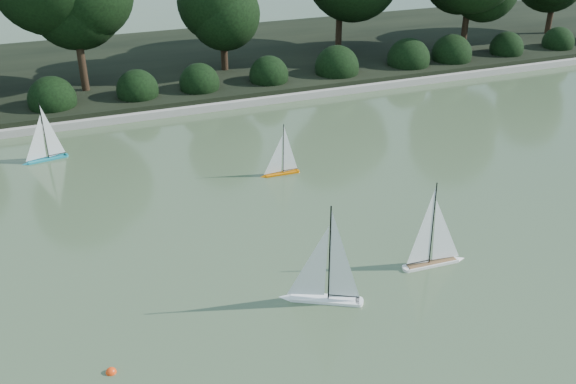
{
  "coord_description": "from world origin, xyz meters",
  "views": [
    {
      "loc": [
        -3.95,
        -6.41,
        5.68
      ],
      "look_at": [
        -0.42,
        2.64,
        0.7
      ],
      "focal_mm": 40.0,
      "sensor_mm": 36.0,
      "label": 1
    }
  ],
  "objects_px": {
    "sailboat_white_a": "(319,285)",
    "sailboat_teal": "(42,152)",
    "sailboat_white_b": "(437,251)",
    "race_buoy": "(111,372)",
    "sailboat_orange": "(279,166)"
  },
  "relations": [
    {
      "from": "sailboat_white_a",
      "to": "sailboat_white_b",
      "type": "bearing_deg",
      "value": 5.18
    },
    {
      "from": "sailboat_orange",
      "to": "race_buoy",
      "type": "distance_m",
      "value": 6.1
    },
    {
      "from": "race_buoy",
      "to": "sailboat_teal",
      "type": "bearing_deg",
      "value": 93.92
    },
    {
      "from": "sailboat_white_a",
      "to": "sailboat_orange",
      "type": "bearing_deg",
      "value": 77.22
    },
    {
      "from": "sailboat_white_b",
      "to": "sailboat_orange",
      "type": "relative_size",
      "value": 1.31
    },
    {
      "from": "sailboat_teal",
      "to": "race_buoy",
      "type": "relative_size",
      "value": 10.03
    },
    {
      "from": "sailboat_white_b",
      "to": "race_buoy",
      "type": "height_order",
      "value": "sailboat_white_b"
    },
    {
      "from": "sailboat_white_b",
      "to": "sailboat_orange",
      "type": "xyz_separation_m",
      "value": [
        -1.18,
        4.0,
        -0.05
      ]
    },
    {
      "from": "sailboat_white_a",
      "to": "sailboat_orange",
      "type": "height_order",
      "value": "sailboat_white_a"
    },
    {
      "from": "sailboat_white_a",
      "to": "sailboat_teal",
      "type": "distance_m",
      "value": 7.54
    },
    {
      "from": "sailboat_white_b",
      "to": "race_buoy",
      "type": "bearing_deg",
      "value": -173.12
    },
    {
      "from": "sailboat_white_b",
      "to": "sailboat_teal",
      "type": "bearing_deg",
      "value": 131.04
    },
    {
      "from": "sailboat_white_b",
      "to": "sailboat_teal",
      "type": "height_order",
      "value": "sailboat_white_b"
    },
    {
      "from": "sailboat_teal",
      "to": "sailboat_white_b",
      "type": "bearing_deg",
      "value": -48.96
    },
    {
      "from": "sailboat_teal",
      "to": "race_buoy",
      "type": "xyz_separation_m",
      "value": [
        0.49,
        -7.1,
        -0.21
      ]
    }
  ]
}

